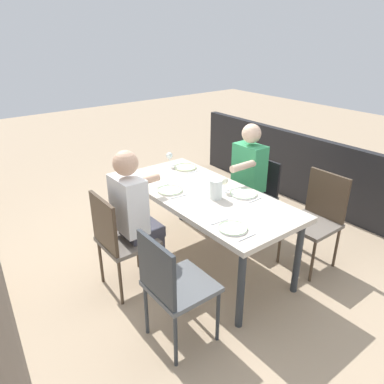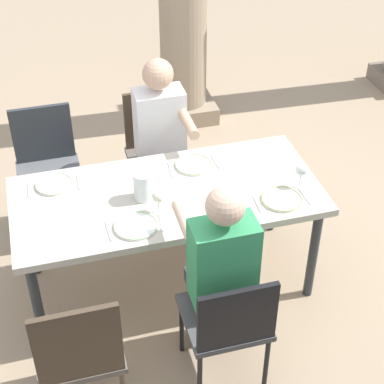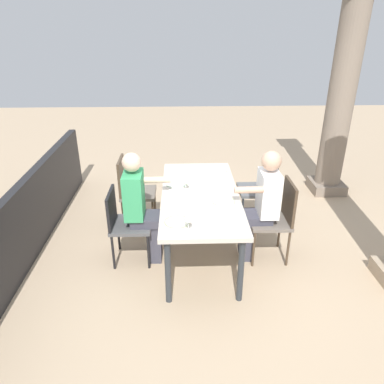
# 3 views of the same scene
# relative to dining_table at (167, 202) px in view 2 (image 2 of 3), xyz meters

# --- Properties ---
(ground_plane) EXTENTS (16.00, 16.00, 0.00)m
(ground_plane) POSITION_rel_dining_table_xyz_m (0.00, 0.00, -0.68)
(ground_plane) COLOR tan
(dining_table) EXTENTS (1.86, 0.85, 0.75)m
(dining_table) POSITION_rel_dining_table_xyz_m (0.00, 0.00, 0.00)
(dining_table) COLOR beige
(dining_table) RESTS_ON ground
(chair_west_north) EXTENTS (0.44, 0.44, 0.92)m
(chair_west_north) POSITION_rel_dining_table_xyz_m (-0.66, 0.84, -0.15)
(chair_west_north) COLOR #5B5E61
(chair_west_north) RESTS_ON ground
(chair_west_south) EXTENTS (0.44, 0.44, 0.93)m
(chair_west_south) POSITION_rel_dining_table_xyz_m (-0.66, -0.85, -0.15)
(chair_west_south) COLOR #6A6158
(chair_west_south) RESTS_ON ground
(chair_mid_north) EXTENTS (0.44, 0.44, 0.93)m
(chair_mid_north) POSITION_rel_dining_table_xyz_m (0.13, 0.84, -0.15)
(chair_mid_north) COLOR #6A6158
(chair_mid_north) RESTS_ON ground
(chair_mid_south) EXTENTS (0.44, 0.44, 0.85)m
(chair_mid_south) POSITION_rel_dining_table_xyz_m (0.13, -0.84, -0.19)
(chair_mid_south) COLOR #4F4F50
(chair_mid_south) RESTS_ON ground
(diner_woman_green) EXTENTS (0.35, 0.49, 1.27)m
(diner_woman_green) POSITION_rel_dining_table_xyz_m (0.12, -0.64, -0.00)
(diner_woman_green) COLOR #3F3F4C
(diner_woman_green) RESTS_ON ground
(diner_man_white) EXTENTS (0.35, 0.49, 1.28)m
(diner_man_white) POSITION_rel_dining_table_xyz_m (0.13, 0.66, 0.00)
(diner_man_white) COLOR #3F3F4C
(diner_man_white) RESTS_ON ground
(plate_0) EXTENTS (0.23, 0.23, 0.02)m
(plate_0) POSITION_rel_dining_table_xyz_m (-0.65, 0.26, 0.08)
(plate_0) COLOR white
(plate_0) RESTS_ON dining_table
(fork_0) EXTENTS (0.02, 0.17, 0.01)m
(fork_0) POSITION_rel_dining_table_xyz_m (-0.80, 0.26, 0.07)
(fork_0) COLOR silver
(fork_0) RESTS_ON dining_table
(spoon_0) EXTENTS (0.03, 0.17, 0.01)m
(spoon_0) POSITION_rel_dining_table_xyz_m (-0.50, 0.26, 0.07)
(spoon_0) COLOR silver
(spoon_0) RESTS_ON dining_table
(plate_1) EXTENTS (0.25, 0.25, 0.02)m
(plate_1) POSITION_rel_dining_table_xyz_m (-0.24, -0.26, 0.08)
(plate_1) COLOR white
(plate_1) RESTS_ON dining_table
(wine_glass_1) EXTENTS (0.07, 0.07, 0.15)m
(wine_glass_1) POSITION_rel_dining_table_xyz_m (-0.09, -0.16, 0.17)
(wine_glass_1) COLOR white
(wine_glass_1) RESTS_ON dining_table
(fork_1) EXTENTS (0.02, 0.17, 0.01)m
(fork_1) POSITION_rel_dining_table_xyz_m (-0.39, -0.26, 0.07)
(fork_1) COLOR silver
(fork_1) RESTS_ON dining_table
(spoon_1) EXTENTS (0.03, 0.17, 0.01)m
(spoon_1) POSITION_rel_dining_table_xyz_m (-0.09, -0.26, 0.07)
(spoon_1) COLOR silver
(spoon_1) RESTS_ON dining_table
(plate_2) EXTENTS (0.24, 0.24, 0.02)m
(plate_2) POSITION_rel_dining_table_xyz_m (0.23, 0.23, 0.08)
(plate_2) COLOR white
(plate_2) RESTS_ON dining_table
(fork_2) EXTENTS (0.03, 0.17, 0.01)m
(fork_2) POSITION_rel_dining_table_xyz_m (0.08, 0.23, 0.07)
(fork_2) COLOR silver
(fork_2) RESTS_ON dining_table
(spoon_2) EXTENTS (0.03, 0.17, 0.01)m
(spoon_2) POSITION_rel_dining_table_xyz_m (0.38, 0.23, 0.07)
(spoon_2) COLOR silver
(spoon_2) RESTS_ON dining_table
(plate_3) EXTENTS (0.24, 0.24, 0.02)m
(plate_3) POSITION_rel_dining_table_xyz_m (0.64, -0.25, 0.08)
(plate_3) COLOR silver
(plate_3) RESTS_ON dining_table
(wine_glass_3) EXTENTS (0.07, 0.07, 0.16)m
(wine_glass_3) POSITION_rel_dining_table_xyz_m (0.79, -0.15, 0.19)
(wine_glass_3) COLOR white
(wine_glass_3) RESTS_ON dining_table
(fork_3) EXTENTS (0.03, 0.17, 0.01)m
(fork_3) POSITION_rel_dining_table_xyz_m (0.49, -0.25, 0.07)
(fork_3) COLOR silver
(fork_3) RESTS_ON dining_table
(spoon_3) EXTENTS (0.02, 0.17, 0.01)m
(spoon_3) POSITION_rel_dining_table_xyz_m (0.79, -0.25, 0.07)
(spoon_3) COLOR silver
(spoon_3) RESTS_ON dining_table
(water_pitcher) EXTENTS (0.12, 0.12, 0.18)m
(water_pitcher) POSITION_rel_dining_table_xyz_m (-0.14, -0.01, 0.15)
(water_pitcher) COLOR white
(water_pitcher) RESTS_ON dining_table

